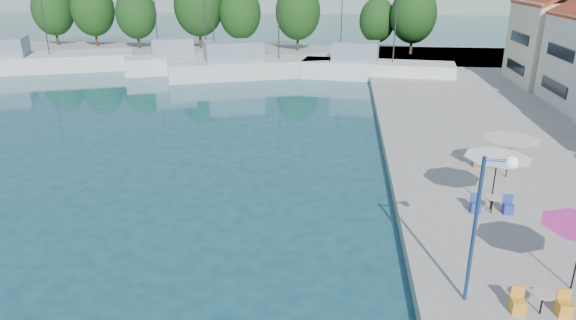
# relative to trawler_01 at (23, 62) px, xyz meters

# --- Properties ---
(quay_far) EXTENTS (90.00, 16.00, 0.60)m
(quay_far) POSITION_rel_trawler_01_xyz_m (24.76, 12.50, -0.77)
(quay_far) COLOR #9F9B8F
(quay_far) RESTS_ON ground
(building_06) EXTENTS (9.00, 8.80, 10.20)m
(building_06) POSITION_rel_trawler_01_xyz_m (56.76, -3.50, 4.43)
(building_06) COLOR beige
(building_06) RESTS_ON quay_right
(trawler_01) EXTENTS (23.46, 13.80, 10.20)m
(trawler_01) POSITION_rel_trawler_01_xyz_m (0.00, 0.00, 0.00)
(trawler_01) COLOR silver
(trawler_01) RESTS_ON ground
(trawler_02) EXTENTS (15.31, 9.31, 10.20)m
(trawler_02) POSITION_rel_trawler_01_xyz_m (18.87, 1.77, 0.00)
(trawler_02) COLOR white
(trawler_02) RESTS_ON ground
(trawler_03) EXTENTS (20.32, 11.65, 10.20)m
(trawler_03) POSITION_rel_trawler_01_xyz_m (26.73, -0.00, 0.00)
(trawler_03) COLOR silver
(trawler_03) RESTS_ON ground
(trawler_04) EXTENTS (16.06, 5.93, 10.20)m
(trawler_04) POSITION_rel_trawler_01_xyz_m (39.18, -0.12, 0.00)
(trawler_04) COLOR white
(trawler_04) RESTS_ON ground
(tree_01) EXTENTS (5.73, 5.73, 8.48)m
(tree_01) POSITION_rel_trawler_01_xyz_m (-5.22, 16.82, 4.43)
(tree_01) COLOR #3F2B19
(tree_01) RESTS_ON quay_far
(tree_02) EXTENTS (5.89, 5.89, 8.72)m
(tree_02) POSITION_rel_trawler_01_xyz_m (0.96, 16.33, 4.57)
(tree_02) COLOR #3F2B19
(tree_02) RESTS_ON quay_far
(tree_03) EXTENTS (5.44, 5.44, 8.06)m
(tree_03) POSITION_rel_trawler_01_xyz_m (7.82, 14.76, 4.18)
(tree_03) COLOR #3F2B19
(tree_03) RESTS_ON quay_far
(tree_04) EXTENTS (6.62, 6.62, 9.79)m
(tree_04) POSITION_rel_trawler_01_xyz_m (16.19, 16.05, 5.19)
(tree_04) COLOR #3F2B19
(tree_04) RESTS_ON quay_far
(tree_05) EXTENTS (5.61, 5.61, 8.31)m
(tree_05) POSITION_rel_trawler_01_xyz_m (21.98, 15.63, 4.33)
(tree_05) COLOR #3F2B19
(tree_05) RESTS_ON quay_far
(tree_06) EXTENTS (5.91, 5.91, 8.75)m
(tree_06) POSITION_rel_trawler_01_xyz_m (29.82, 15.19, 4.58)
(tree_06) COLOR #3F2B19
(tree_06) RESTS_ON quay_far
(tree_07) EXTENTS (4.68, 4.68, 6.93)m
(tree_07) POSITION_rel_trawler_01_xyz_m (40.25, 15.71, 3.53)
(tree_07) COLOR #3F2B19
(tree_07) RESTS_ON quay_far
(tree_08) EXTENTS (5.78, 5.78, 8.55)m
(tree_08) POSITION_rel_trawler_01_xyz_m (44.61, 13.63, 4.47)
(tree_08) COLOR #3F2B19
(tree_08) RESTS_ON quay_far
(umbrella_white) EXTENTS (2.90, 2.90, 2.51)m
(umbrella_white) POSITION_rel_trawler_01_xyz_m (42.91, -32.77, 1.79)
(umbrella_white) COLOR black
(umbrella_white) RESTS_ON quay_right
(umbrella_cream) EXTENTS (2.87, 2.87, 2.08)m
(umbrella_cream) POSITION_rel_trawler_01_xyz_m (44.74, -28.67, 1.36)
(umbrella_cream) COLOR black
(umbrella_cream) RESTS_ON quay_right
(cafe_table_01) EXTENTS (1.82, 0.70, 0.76)m
(cafe_table_01) POSITION_rel_trawler_01_xyz_m (42.51, -40.39, -0.18)
(cafe_table_01) COLOR black
(cafe_table_01) RESTS_ON quay_right
(cafe_table_02) EXTENTS (1.82, 0.70, 0.76)m
(cafe_table_02) POSITION_rel_trawler_01_xyz_m (42.86, -33.15, -0.18)
(cafe_table_02) COLOR black
(cafe_table_02) RESTS_ON quay_right
(cafe_table_03) EXTENTS (1.82, 0.70, 0.76)m
(cafe_table_03) POSITION_rel_trawler_01_xyz_m (44.26, -27.26, -0.18)
(cafe_table_03) COLOR black
(cafe_table_03) RESTS_ON quay_right
(street_lamp) EXTENTS (1.04, 0.36, 5.03)m
(street_lamp) POSITION_rel_trawler_01_xyz_m (40.63, -39.88, 3.02)
(street_lamp) COLOR navy
(street_lamp) RESTS_ON quay_right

